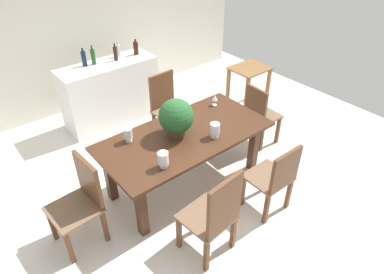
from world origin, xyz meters
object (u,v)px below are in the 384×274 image
object	(u,v)px
kitchen_counter	(111,93)
chair_foot_end	(259,113)
crystal_vase_center_near	(163,159)
wine_bottle_tall	(93,56)
chair_near_left	(216,214)
side_table	(249,79)
chair_near_right	(276,177)
chair_head_end	(82,198)
wine_bottle_clear	(84,58)
wine_bottle_dark	(136,48)
crystal_vase_left	(128,134)
dining_table	(185,142)
flower_centerpiece	(176,117)
wine_bottle_green	(115,53)
crystal_vase_right	(215,129)
wine_glass	(215,98)
chair_far_right	(166,104)
wine_bottle_amber	(118,50)

from	to	relation	value
kitchen_counter	chair_foot_end	bearing A→B (deg)	-55.98
crystal_vase_center_near	wine_bottle_tall	xyz separation A→B (m)	(0.43, 2.35, 0.25)
chair_near_left	side_table	size ratio (longest dim) A/B	1.39
chair_near_left	chair_near_right	bearing A→B (deg)	176.14
chair_head_end	chair_near_left	bearing A→B (deg)	36.52
wine_bottle_clear	wine_bottle_dark	size ratio (longest dim) A/B	1.10
chair_foot_end	crystal_vase_left	bearing A→B (deg)	84.89
dining_table	chair_near_right	xyz separation A→B (m)	(0.46, -1.01, -0.12)
kitchen_counter	wine_bottle_dark	distance (m)	0.80
chair_foot_end	flower_centerpiece	xyz separation A→B (m)	(-1.42, 0.05, 0.47)
wine_bottle_green	chair_foot_end	bearing A→B (deg)	-60.06
crystal_vase_right	wine_bottle_clear	world-z (taller)	wine_bottle_clear
chair_head_end	chair_foot_end	bearing A→B (deg)	86.26
chair_near_right	wine_glass	xyz separation A→B (m)	(0.27, 1.30, 0.34)
crystal_vase_right	chair_near_right	bearing A→B (deg)	-73.26
chair_far_right	chair_head_end	size ratio (longest dim) A/B	1.02
flower_centerpiece	wine_bottle_amber	bearing A→B (deg)	78.77
chair_far_right	chair_head_end	distance (m)	2.04
wine_bottle_dark	kitchen_counter	bearing A→B (deg)	-176.67
chair_near_right	crystal_vase_left	size ratio (longest dim) A/B	5.42
flower_centerpiece	crystal_vase_center_near	world-z (taller)	flower_centerpiece
chair_near_right	side_table	bearing A→B (deg)	-129.01
chair_far_right	chair_near_right	size ratio (longest dim) A/B	1.08
chair_head_end	crystal_vase_center_near	distance (m)	0.91
chair_near_left	crystal_vase_right	distance (m)	1.06
kitchen_counter	wine_bottle_amber	world-z (taller)	wine_bottle_amber
chair_far_right	wine_bottle_amber	size ratio (longest dim) A/B	3.87
chair_foot_end	wine_bottle_tall	bearing A→B (deg)	39.14
crystal_vase_center_near	side_table	world-z (taller)	crystal_vase_center_near
crystal_vase_left	side_table	size ratio (longest dim) A/B	0.22
chair_head_end	wine_bottle_amber	world-z (taller)	wine_bottle_amber
wine_bottle_clear	wine_bottle_dark	bearing A→B (deg)	-6.81
chair_near_right	wine_bottle_tall	xyz separation A→B (m)	(-0.57, 3.04, 0.58)
chair_far_right	wine_bottle_green	bearing A→B (deg)	100.85
chair_near_right	kitchen_counter	xyz separation A→B (m)	(-0.42, 2.94, -0.03)
wine_bottle_dark	dining_table	bearing A→B (deg)	-106.39
flower_centerpiece	crystal_vase_right	size ratio (longest dim) A/B	2.54
chair_near_right	wine_bottle_dark	xyz separation A→B (m)	(0.12, 2.98, 0.56)
dining_table	chair_near_left	distance (m)	1.12
chair_head_end	crystal_vase_right	distance (m)	1.61
wine_bottle_tall	dining_table	bearing A→B (deg)	-86.87
chair_far_right	wine_glass	xyz separation A→B (m)	(0.28, -0.73, 0.30)
crystal_vase_left	chair_foot_end	bearing A→B (deg)	-8.65
crystal_vase_center_near	side_table	xyz separation A→B (m)	(2.51, 1.13, -0.29)
crystal_vase_center_near	wine_bottle_amber	bearing A→B (deg)	70.25
wine_bottle_green	wine_bottle_tall	bearing A→B (deg)	167.34
crystal_vase_right	wine_bottle_amber	world-z (taller)	wine_bottle_amber
chair_near_left	wine_bottle_green	size ratio (longest dim) A/B	4.08
chair_head_end	chair_near_left	size ratio (longest dim) A/B	0.92
wine_bottle_dark	side_table	world-z (taller)	wine_bottle_dark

